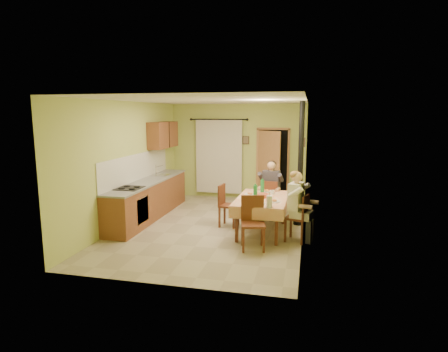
% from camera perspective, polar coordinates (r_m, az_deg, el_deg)
% --- Properties ---
extents(floor, '(4.00, 6.00, 0.01)m').
position_cam_1_polar(floor, '(8.55, -1.80, -7.67)').
color(floor, tan).
rests_on(floor, ground).
extents(room_shell, '(4.04, 6.04, 2.82)m').
position_cam_1_polar(room_shell, '(8.20, -1.86, 4.57)').
color(room_shell, '#C1D16B').
rests_on(room_shell, ground).
extents(kitchen_run, '(0.64, 3.64, 1.56)m').
position_cam_1_polar(kitchen_run, '(9.35, -11.36, -3.30)').
color(kitchen_run, brown).
rests_on(kitchen_run, ground).
extents(upper_cabinets, '(0.35, 1.40, 0.70)m').
position_cam_1_polar(upper_cabinets, '(10.38, -9.25, 6.21)').
color(upper_cabinets, brown).
rests_on(upper_cabinets, room_shell).
extents(curtain, '(1.70, 0.07, 2.22)m').
position_cam_1_polar(curtain, '(11.19, -0.79, 3.04)').
color(curtain, black).
rests_on(curtain, ground).
extents(doorway, '(0.96, 0.55, 2.15)m').
position_cam_1_polar(doorway, '(10.91, 7.14, 1.68)').
color(doorway, black).
rests_on(doorway, ground).
extents(dining_table, '(1.09, 1.78, 0.76)m').
position_cam_1_polar(dining_table, '(8.07, 5.79, -5.95)').
color(dining_table, tan).
rests_on(dining_table, ground).
extents(tableware, '(0.83, 1.60, 0.33)m').
position_cam_1_polar(tableware, '(7.87, 5.87, -3.02)').
color(tableware, white).
rests_on(tableware, dining_table).
extents(chair_far, '(0.46, 0.46, 0.96)m').
position_cam_1_polar(chair_far, '(9.10, 7.06, -4.79)').
color(chair_far, '#5A2A18').
rests_on(chair_far, ground).
extents(chair_near, '(0.52, 0.52, 1.00)m').
position_cam_1_polar(chair_near, '(7.12, 4.42, -8.80)').
color(chair_near, '#5A2A18').
rests_on(chair_near, ground).
extents(chair_right, '(0.49, 0.49, 0.96)m').
position_cam_1_polar(chair_right, '(7.66, 11.07, -7.65)').
color(chair_right, '#5A2A18').
rests_on(chair_right, ground).
extents(chair_left, '(0.44, 0.44, 0.95)m').
position_cam_1_polar(chair_left, '(8.48, 0.67, -5.77)').
color(chair_left, '#5A2A18').
rests_on(chair_left, ground).
extents(man_far, '(0.62, 0.51, 1.39)m').
position_cam_1_polar(man_far, '(8.98, 7.16, -1.12)').
color(man_far, '#38333D').
rests_on(man_far, chair_far).
extents(man_right, '(0.56, 0.64, 1.39)m').
position_cam_1_polar(man_right, '(7.51, 11.12, -3.33)').
color(man_right, silver).
rests_on(man_right, chair_right).
extents(stove_flue, '(0.24, 0.24, 2.80)m').
position_cam_1_polar(stove_flue, '(8.63, 11.49, -0.69)').
color(stove_flue, black).
rests_on(stove_flue, ground).
extents(picture_back, '(0.19, 0.03, 0.23)m').
position_cam_1_polar(picture_back, '(11.05, 3.35, 5.48)').
color(picture_back, black).
rests_on(picture_back, room_shell).
extents(picture_right, '(0.03, 0.31, 0.21)m').
position_cam_1_polar(picture_right, '(9.13, 12.21, 5.05)').
color(picture_right, brown).
rests_on(picture_right, room_shell).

